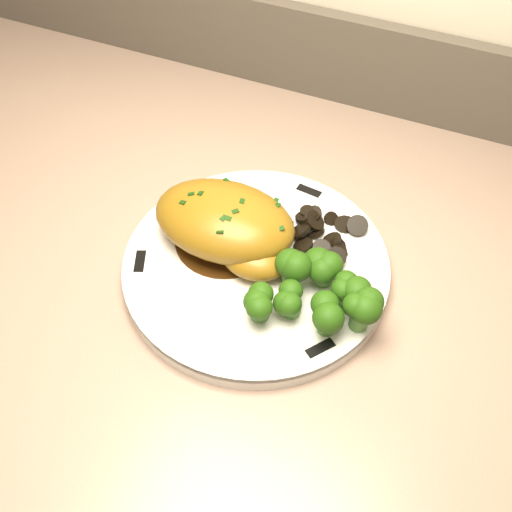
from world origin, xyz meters
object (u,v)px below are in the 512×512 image
at_px(chicken_breast, 228,225).
at_px(broccoli_florets, 315,292).
at_px(counter, 347,469).
at_px(plate, 256,268).

bearing_deg(chicken_breast, broccoli_florets, -21.06).
bearing_deg(counter, plate, -176.80).
distance_m(counter, broccoli_florets, 0.46).
xyz_separation_m(counter, chicken_breast, (-0.18, 0.00, 0.46)).
xyz_separation_m(chicken_breast, broccoli_florets, (0.11, -0.04, -0.00)).
distance_m(counter, plate, 0.45).
xyz_separation_m(plate, broccoli_florets, (0.07, -0.03, 0.03)).
bearing_deg(broccoli_florets, plate, 158.06).
bearing_deg(counter, broccoli_florets, -152.30).
relative_size(chicken_breast, broccoli_florets, 1.31).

